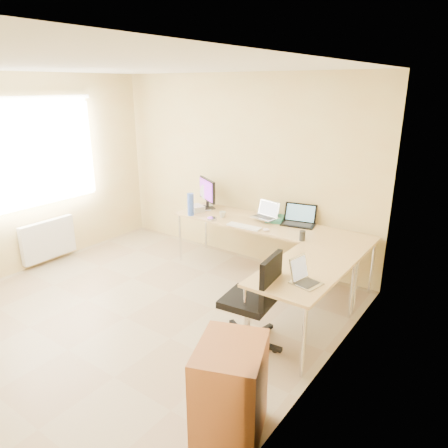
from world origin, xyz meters
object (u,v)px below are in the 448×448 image
Objects in this scene: desk_return at (302,302)px; cabinet at (230,393)px; mug at (222,214)px; laptop_return at (307,274)px; water_bottle at (191,204)px; monitor at (207,193)px; keyboard at (244,226)px; desk_fan at (209,196)px; office_chair at (248,298)px; laptop_black at (299,215)px; desk_main at (268,250)px; laptop_center at (265,210)px.

desk_return is 1.49m from cabinet.
desk_return is 1.89m from mug.
laptop_return reaches higher than mug.
water_bottle is 3.13m from cabinet.
keyboard is at bearing 5.64° from monitor.
desk_return is 2.48m from desk_fan.
office_chair is (1.71, -1.58, -0.45)m from monitor.
cabinet is at bearing -52.96° from mug.
desk_fan reaches higher than water_bottle.
laptop_return is at bearing -73.18° from laptop_black.
office_chair reaches higher than keyboard.
desk_main is at bearing 10.65° from mug.
laptop_black is at bearing 29.69° from desk_main.
laptop_center is at bearing 108.82° from office_chair.
desk_return is 2.43m from monitor.
laptop_center reaches higher than desk_main.
desk_main is at bearing 93.15° from cabinet.
desk_fan is at bearing 97.02° from water_bottle.
keyboard is 1.07m from desk_fan.
desk_main is 5.87× the size of keyboard.
mug is at bearing -33.20° from desk_fan.
keyboard is (-0.51, -0.48, -0.12)m from laptop_black.
monitor is 1.79× the size of laptop_return.
cabinet is at bearing -44.87° from water_bottle.
monitor reaches higher than laptop_center.
office_chair is at bearing -42.46° from desk_fan.
laptop_black is at bearing 40.42° from laptop_return.
monitor reaches higher than office_chair.
laptop_return is at bearing -36.99° from laptop_center.
laptop_black is 0.42× the size of office_chair.
keyboard is at bearing -93.87° from laptop_center.
desk_return is 2.22m from water_bottle.
laptop_black reaches higher than keyboard.
laptop_center is 1.04m from desk_fan.
desk_fan reaches higher than desk_return.
laptop_black is at bearing 19.14° from water_bottle.
desk_return is at bearing -28.33° from mug.
keyboard is 0.58× the size of cabinet.
laptop_black is at bearing 93.62° from office_chair.
laptop_black reaches higher than laptop_center.
desk_fan is (-0.06, 0.50, 0.00)m from water_bottle.
laptop_return is at bearing -39.32° from keyboard.
desk_main is at bearing 53.03° from laptop_return.
keyboard is (-0.19, -0.30, 0.38)m from desk_main.
water_bottle is (-2.04, 0.70, 0.52)m from desk_return.
water_bottle reaches higher than laptop_black.
monitor is 1.13× the size of keyboard.
desk_fan is 1.11× the size of laptop_return.
laptop_center is at bearing 150.88° from desk_main.
desk_main is 29.97× the size of mug.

